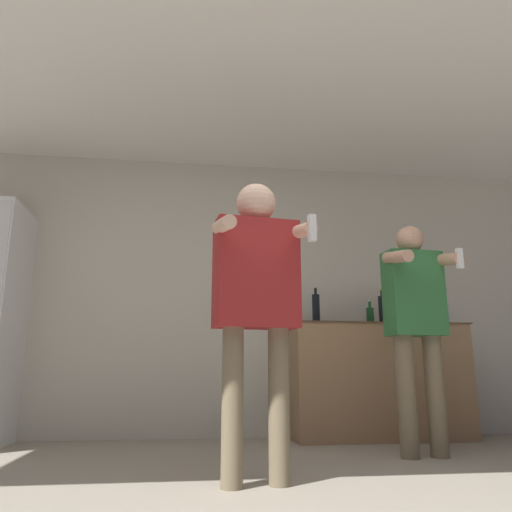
# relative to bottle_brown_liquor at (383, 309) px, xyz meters

# --- Properties ---
(wall_back) EXTENTS (7.00, 0.06, 2.55)m
(wall_back) POSITION_rel_bottle_brown_liquor_xyz_m (-1.30, 0.33, 0.16)
(wall_back) COLOR beige
(wall_back) RESTS_ON ground_plane
(ceiling_slab) EXTENTS (7.00, 3.31, 0.05)m
(ceiling_slab) POSITION_rel_bottle_brown_liquor_xyz_m (-1.30, -1.09, 1.46)
(ceiling_slab) COLOR silver
(ceiling_slab) RESTS_ON wall_back
(counter) EXTENTS (1.56, 0.55, 0.98)m
(counter) POSITION_rel_bottle_brown_liquor_xyz_m (-0.07, 0.04, -0.62)
(counter) COLOR #997551
(counter) RESTS_ON ground_plane
(bottle_brown_liquor) EXTENTS (0.08, 0.08, 0.33)m
(bottle_brown_liquor) POSITION_rel_bottle_brown_liquor_xyz_m (0.00, 0.00, 0.00)
(bottle_brown_liquor) COLOR black
(bottle_brown_liquor) RESTS_ON counter
(bottle_dark_rum) EXTENTS (0.07, 0.07, 0.22)m
(bottle_dark_rum) POSITION_rel_bottle_brown_liquor_xyz_m (-0.12, -0.00, -0.05)
(bottle_dark_rum) COLOR #194723
(bottle_dark_rum) RESTS_ON counter
(bottle_short_whiskey) EXTENTS (0.08, 0.08, 0.27)m
(bottle_short_whiskey) POSITION_rel_bottle_brown_liquor_xyz_m (0.59, 0.00, -0.03)
(bottle_short_whiskey) COLOR silver
(bottle_short_whiskey) RESTS_ON counter
(bottle_red_label) EXTENTS (0.07, 0.07, 0.32)m
(bottle_red_label) POSITION_rel_bottle_brown_liquor_xyz_m (-0.62, 0.00, -0.00)
(bottle_red_label) COLOR black
(bottle_red_label) RESTS_ON counter
(bottle_clear_vodka) EXTENTS (0.09, 0.09, 0.24)m
(bottle_clear_vodka) POSITION_rel_bottle_brown_liquor_xyz_m (0.12, -0.00, -0.04)
(bottle_clear_vodka) COLOR #563314
(bottle_clear_vodka) RESTS_ON counter
(person_woman_foreground) EXTENTS (0.54, 0.47, 1.60)m
(person_woman_foreground) POSITION_rel_bottle_brown_liquor_xyz_m (-1.37, -1.62, -0.13)
(person_woman_foreground) COLOR #75664C
(person_woman_foreground) RESTS_ON ground_plane
(person_man_side) EXTENTS (0.49, 0.44, 1.62)m
(person_man_side) POSITION_rel_bottle_brown_liquor_xyz_m (-0.12, -0.91, -0.17)
(person_man_side) COLOR #75664C
(person_man_side) RESTS_ON ground_plane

